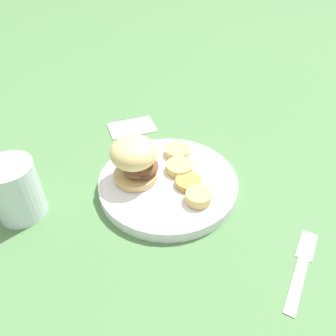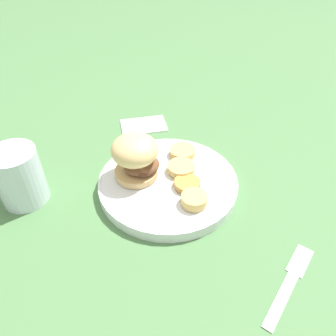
% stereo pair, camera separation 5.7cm
% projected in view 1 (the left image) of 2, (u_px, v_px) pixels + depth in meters
% --- Properties ---
extents(ground_plane, '(4.00, 4.00, 0.00)m').
position_uv_depth(ground_plane, '(168.00, 187.00, 0.60)').
color(ground_plane, '#4C7A47').
extents(dinner_plate, '(0.25, 0.25, 0.02)m').
position_uv_depth(dinner_plate, '(168.00, 183.00, 0.60)').
color(dinner_plate, white).
rests_on(dinner_plate, ground_plane).
extents(sandwich, '(0.09, 0.08, 0.08)m').
position_uv_depth(sandwich, '(136.00, 159.00, 0.57)').
color(sandwich, tan).
rests_on(sandwich, dinner_plate).
extents(potato_round_0, '(0.04, 0.04, 0.02)m').
position_uv_depth(potato_round_0, '(198.00, 197.00, 0.54)').
color(potato_round_0, '#DBB766').
rests_on(potato_round_0, dinner_plate).
extents(potato_round_1, '(0.05, 0.05, 0.01)m').
position_uv_depth(potato_round_1, '(180.00, 167.00, 0.60)').
color(potato_round_1, '#DBB766').
rests_on(potato_round_1, dinner_plate).
extents(potato_round_2, '(0.05, 0.05, 0.01)m').
position_uv_depth(potato_round_2, '(178.00, 151.00, 0.64)').
color(potato_round_2, '#DBB766').
rests_on(potato_round_2, dinner_plate).
extents(potato_round_3, '(0.05, 0.05, 0.01)m').
position_uv_depth(potato_round_3, '(188.00, 183.00, 0.57)').
color(potato_round_3, '#BC8942').
rests_on(potato_round_3, dinner_plate).
extents(fork, '(0.15, 0.03, 0.00)m').
position_uv_depth(fork, '(301.00, 268.00, 0.47)').
color(fork, silver).
rests_on(fork, ground_plane).
extents(drinking_glass, '(0.08, 0.08, 0.10)m').
position_uv_depth(drinking_glass, '(15.00, 190.00, 0.53)').
color(drinking_glass, silver).
rests_on(drinking_glass, ground_plane).
extents(napkin, '(0.12, 0.12, 0.01)m').
position_uv_depth(napkin, '(132.00, 127.00, 0.75)').
color(napkin, white).
rests_on(napkin, ground_plane).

